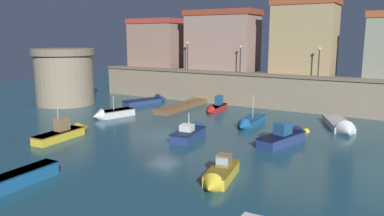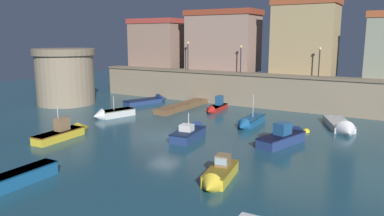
{
  "view_description": "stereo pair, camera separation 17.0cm",
  "coord_description": "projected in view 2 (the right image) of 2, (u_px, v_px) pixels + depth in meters",
  "views": [
    {
      "loc": [
        17.91,
        -25.73,
        8.47
      ],
      "look_at": [
        0.0,
        4.75,
        1.72
      ],
      "focal_mm": 35.14,
      "sensor_mm": 36.0,
      "label": 1
    },
    {
      "loc": [
        18.06,
        -25.64,
        8.47
      ],
      "look_at": [
        0.0,
        4.75,
        1.72
      ],
      "focal_mm": 35.14,
      "sensor_mm": 36.0,
      "label": 2
    }
  ],
  "objects": [
    {
      "name": "ground_plane",
      "position": [
        164.0,
        137.0,
        32.3
      ],
      "size": [
        98.64,
        98.64,
        0.0
      ],
      "primitive_type": "plane",
      "color": "#1E4756"
    },
    {
      "name": "quay_wall",
      "position": [
        244.0,
        89.0,
        46.64
      ],
      "size": [
        42.74,
        2.3,
        4.07
      ],
      "color": "gray",
      "rests_on": "ground"
    },
    {
      "name": "old_town_backdrop",
      "position": [
        249.0,
        41.0,
        48.87
      ],
      "size": [
        39.39,
        5.36,
        8.96
      ],
      "color": "#957461",
      "rests_on": "ground"
    },
    {
      "name": "fortress_tower",
      "position": [
        65.0,
        76.0,
        47.39
      ],
      "size": [
        7.67,
        7.67,
        6.98
      ],
      "color": "gray",
      "rests_on": "ground"
    },
    {
      "name": "pier_dock",
      "position": [
        183.0,
        106.0,
        44.85
      ],
      "size": [
        1.79,
        9.48,
        0.7
      ],
      "color": "brown",
      "rests_on": "ground"
    },
    {
      "name": "quay_lamp_0",
      "position": [
        188.0,
        51.0,
        49.91
      ],
      "size": [
        0.32,
        0.32,
        3.72
      ],
      "color": "black",
      "rests_on": "quay_wall"
    },
    {
      "name": "quay_lamp_1",
      "position": [
        241.0,
        55.0,
        46.13
      ],
      "size": [
        0.32,
        0.32,
        3.31
      ],
      "color": "black",
      "rests_on": "quay_wall"
    },
    {
      "name": "quay_lamp_2",
      "position": [
        320.0,
        57.0,
        41.42
      ],
      "size": [
        0.32,
        0.32,
        3.25
      ],
      "color": "black",
      "rests_on": "quay_wall"
    },
    {
      "name": "moored_boat_0",
      "position": [
        3.0,
        183.0,
        20.88
      ],
      "size": [
        1.25,
        6.66,
        1.05
      ],
      "rotation": [
        0.0,
        0.0,
        -1.55
      ],
      "color": "#195689",
      "rests_on": "ground"
    },
    {
      "name": "moored_boat_1",
      "position": [
        192.0,
        132.0,
        32.08
      ],
      "size": [
        2.13,
        5.21,
        2.6
      ],
      "rotation": [
        0.0,
        0.0,
        1.68
      ],
      "color": "navy",
      "rests_on": "ground"
    },
    {
      "name": "moored_boat_2",
      "position": [
        111.0,
        114.0,
        39.89
      ],
      "size": [
        2.8,
        4.87,
        2.62
      ],
      "rotation": [
        0.0,
        0.0,
        -1.88
      ],
      "color": "silver",
      "rests_on": "ground"
    },
    {
      "name": "moored_boat_3",
      "position": [
        218.0,
        175.0,
        22.05
      ],
      "size": [
        2.05,
        4.67,
        1.68
      ],
      "rotation": [
        0.0,
        0.0,
        -1.4
      ],
      "color": "gold",
      "rests_on": "ground"
    },
    {
      "name": "moored_boat_4",
      "position": [
        341.0,
        126.0,
        34.57
      ],
      "size": [
        4.32,
        7.04,
        1.74
      ],
      "rotation": [
        0.0,
        0.0,
        -1.17
      ],
      "color": "white",
      "rests_on": "ground"
    },
    {
      "name": "moored_boat_5",
      "position": [
        66.0,
        132.0,
        31.93
      ],
      "size": [
        1.66,
        5.97,
        3.16
      ],
      "rotation": [
        0.0,
        0.0,
        1.63
      ],
      "color": "gold",
      "rests_on": "ground"
    },
    {
      "name": "moored_boat_7",
      "position": [
        216.0,
        107.0,
        43.46
      ],
      "size": [
        1.51,
        4.92,
        1.88
      ],
      "rotation": [
        0.0,
        0.0,
        -1.48
      ],
      "color": "red",
      "rests_on": "ground"
    },
    {
      "name": "moored_boat_8",
      "position": [
        150.0,
        100.0,
        48.72
      ],
      "size": [
        3.45,
        6.51,
        1.51
      ],
      "rotation": [
        0.0,
        0.0,
        1.26
      ],
      "color": "navy",
      "rests_on": "ground"
    },
    {
      "name": "moored_boat_9",
      "position": [
        249.0,
        122.0,
        36.16
      ],
      "size": [
        1.51,
        5.59,
        3.19
      ],
      "rotation": [
        0.0,
        0.0,
        -1.53
      ],
      "color": "#195689",
      "rests_on": "ground"
    },
    {
      "name": "moored_boat_10",
      "position": [
        287.0,
        136.0,
        30.33
      ],
      "size": [
        3.07,
        6.25,
        2.08
      ],
      "rotation": [
        0.0,
        0.0,
        1.3
      ],
      "color": "navy",
      "rests_on": "ground"
    },
    {
      "name": "mooring_buoy_0",
      "position": [
        306.0,
        132.0,
        33.85
      ],
      "size": [
        0.65,
        0.65,
        0.65
      ],
      "primitive_type": "sphere",
      "color": "yellow",
      "rests_on": "ground"
    }
  ]
}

